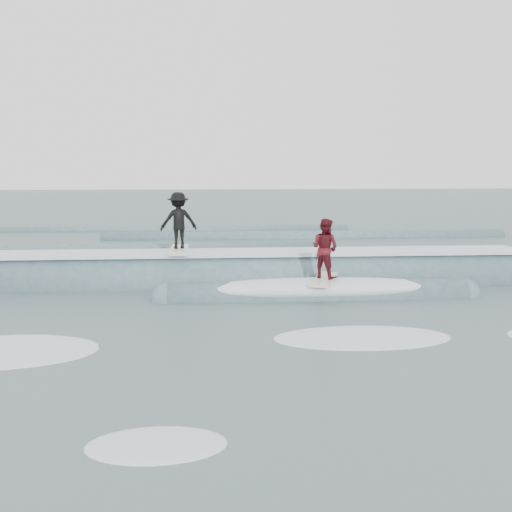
{
  "coord_description": "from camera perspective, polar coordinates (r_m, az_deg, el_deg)",
  "views": [
    {
      "loc": [
        -1.25,
        -12.51,
        3.97
      ],
      "look_at": [
        0.0,
        5.25,
        1.1
      ],
      "focal_mm": 40.0,
      "sensor_mm": 36.0,
      "label": 1
    }
  ],
  "objects": [
    {
      "name": "breaking_wave",
      "position": [
        18.91,
        0.65,
        -2.83
      ],
      "size": [
        23.67,
        3.84,
        2.12
      ],
      "color": "#3B6064",
      "rests_on": "ground"
    },
    {
      "name": "far_swells",
      "position": [
        30.42,
        -5.17,
        1.62
      ],
      "size": [
        33.04,
        8.65,
        0.8
      ],
      "color": "#3B6064",
      "rests_on": "ground"
    },
    {
      "name": "whitewater",
      "position": [
        11.98,
        4.0,
        -10.21
      ],
      "size": [
        18.06,
        7.2,
        0.1
      ],
      "color": "white",
      "rests_on": "ground"
    },
    {
      "name": "ground",
      "position": [
        13.18,
        1.62,
        -8.37
      ],
      "size": [
        160.0,
        160.0,
        0.0
      ],
      "primitive_type": "plane",
      "color": "#3C5458",
      "rests_on": "ground"
    },
    {
      "name": "surfer_black",
      "position": [
        18.89,
        -7.75,
        3.35
      ],
      "size": [
        1.29,
        2.01,
        1.95
      ],
      "color": "silver",
      "rests_on": "ground"
    },
    {
      "name": "surfer_red",
      "position": [
        17.06,
        6.9,
        0.47
      ],
      "size": [
        1.2,
        2.07,
        1.88
      ],
      "color": "silver",
      "rests_on": "ground"
    }
  ]
}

